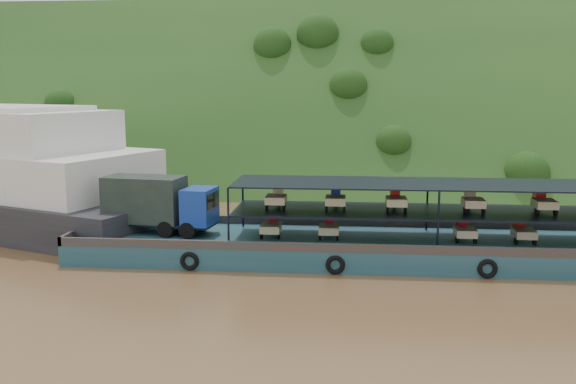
{
  "coord_description": "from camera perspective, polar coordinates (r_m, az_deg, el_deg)",
  "views": [
    {
      "loc": [
        1.86,
        -38.15,
        10.09
      ],
      "look_at": [
        -2.0,
        3.0,
        3.2
      ],
      "focal_mm": 40.0,
      "sensor_mm": 36.0,
      "label": 1
    }
  ],
  "objects": [
    {
      "name": "hillside",
      "position": [
        74.85,
        3.89,
        1.7
      ],
      "size": [
        140.0,
        39.6,
        39.6
      ],
      "primitive_type": "cube",
      "rotation": [
        0.79,
        0.0,
        0.0
      ],
      "color": "#153312",
      "rests_on": "ground"
    },
    {
      "name": "ground",
      "position": [
        39.5,
        2.49,
        -5.34
      ],
      "size": [
        160.0,
        160.0,
        0.0
      ],
      "primitive_type": "plane",
      "color": "brown",
      "rests_on": "ground"
    },
    {
      "name": "cargo_barge",
      "position": [
        38.07,
        5.66,
        -4.16
      ],
      "size": [
        35.0,
        7.18,
        4.64
      ],
      "color": "#16434E",
      "rests_on": "ground"
    }
  ]
}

